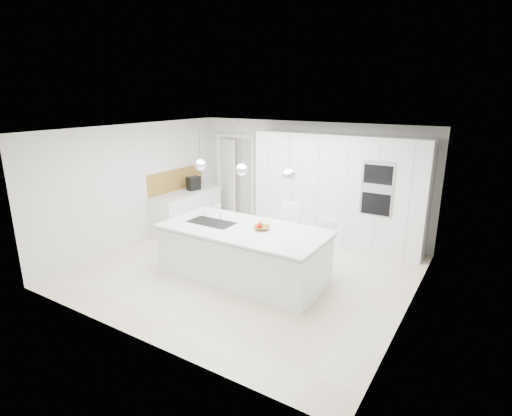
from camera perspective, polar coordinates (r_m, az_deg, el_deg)
The scene contains 27 objects.
floor at distance 7.29m, azimuth -1.26°, elevation -8.89°, with size 5.50×5.50×0.00m, color beige.
wall_back at distance 9.00m, azimuth 7.44°, elevation 4.20°, with size 5.50×5.50×0.00m, color silver.
wall_left at distance 8.64m, azimuth -16.80°, elevation 3.15°, with size 5.00×5.00×0.00m, color silver.
ceiling at distance 6.64m, azimuth -1.39°, elevation 11.07°, with size 5.50×5.50×0.00m, color white.
tall_cabinets at distance 8.46m, azimuth 11.50°, elevation 2.55°, with size 3.60×0.60×2.30m, color white.
oven_stack at distance 7.86m, azimuth 16.91°, elevation 2.66°, with size 0.62×0.04×1.05m, color #A5A5A8, non-canonical shape.
doorway_frame at distance 9.97m, azimuth -2.93°, elevation 4.14°, with size 1.11×0.08×2.13m, color white, non-canonical shape.
hallway_door at distance 10.08m, azimuth -4.26°, elevation 4.13°, with size 0.82×0.04×2.00m, color white.
radiator at distance 9.82m, azimuth -1.41°, elevation 2.93°, with size 0.32×0.04×1.40m, color white, non-canonical shape.
left_base_cabinets at distance 9.45m, azimuth -9.77°, elevation -0.47°, with size 0.60×1.80×0.86m, color white.
left_worktop at distance 9.33m, azimuth -9.90°, elevation 2.18°, with size 0.62×1.82×0.04m, color silver.
oak_backsplash at distance 9.46m, azimuth -11.29°, elevation 3.98°, with size 0.02×1.80×0.50m, color olive.
island_base at distance 6.84m, azimuth -1.96°, elevation -6.71°, with size 2.80×1.20×0.86m, color white.
island_worktop at distance 6.72m, azimuth -1.76°, elevation -3.02°, with size 2.84×1.40×0.04m, color silver.
island_sink at distance 7.07m, azimuth -6.38°, elevation -2.67°, with size 0.84×0.44×0.18m, color #3F3F42, non-canonical shape.
island_tap at distance 7.12m, azimuth -5.13°, elevation -0.55°, with size 0.02×0.02×0.30m, color white.
pendant_left at distance 6.92m, azimuth -7.96°, elevation 6.12°, with size 0.20×0.20×0.20m, color white.
pendant_mid at distance 6.42m, azimuth -2.08°, elevation 5.49°, with size 0.20×0.20×0.20m, color white.
pendant_right at distance 5.99m, azimuth 4.70°, elevation 4.69°, with size 0.20×0.20×0.20m, color white.
fruit_bowl at distance 6.62m, azimuth 0.84°, elevation -2.82°, with size 0.27×0.27×0.07m, color olive.
espresso_machine at distance 9.45m, azimuth -8.92°, elevation 3.51°, with size 0.19×0.30×0.32m, color black.
bar_stool_left at distance 7.22m, azimuth 4.42°, elevation -4.12°, with size 0.39×0.54×1.18m, color white, non-canonical shape.
bar_stool_right at distance 6.99m, azimuth 9.66°, elevation -5.81°, with size 0.33×0.46×1.00m, color white, non-canonical shape.
apple_a at distance 6.63m, azimuth 0.59°, elevation -2.47°, with size 0.08×0.08×0.08m, color #B50507.
apple_b at distance 6.57m, azimuth 0.51°, elevation -2.60°, with size 0.09×0.09×0.09m, color #B50507.
apple_c at distance 6.63m, azimuth 0.57°, elevation -2.45°, with size 0.08×0.08×0.08m, color #B50507.
banana_bunch at distance 6.60m, azimuth 1.21°, elevation -2.17°, with size 0.21×0.21×0.03m, color gold.
Camera 1 is at (3.63, -5.53, 3.07)m, focal length 28.00 mm.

